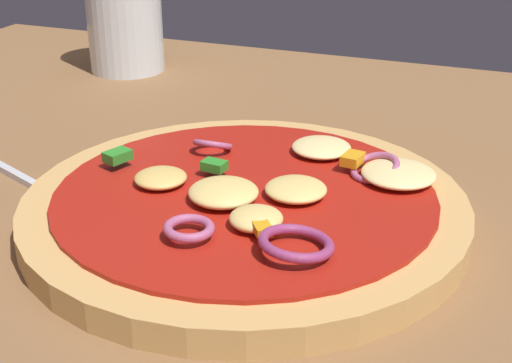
% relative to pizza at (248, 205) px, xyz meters
% --- Properties ---
extents(dining_table, '(1.16, 0.88, 0.03)m').
position_rel_pizza_xyz_m(dining_table, '(0.05, -0.01, -0.03)').
color(dining_table, brown).
rests_on(dining_table, ground).
extents(pizza, '(0.29, 0.29, 0.04)m').
position_rel_pizza_xyz_m(pizza, '(0.00, 0.00, 0.00)').
color(pizza, tan).
rests_on(pizza, dining_table).
extents(fork, '(0.18, 0.08, 0.01)m').
position_rel_pizza_xyz_m(fork, '(-0.18, -0.01, -0.01)').
color(fork, silver).
rests_on(fork, dining_table).
extents(beer_glass, '(0.08, 0.08, 0.13)m').
position_rel_pizza_xyz_m(beer_glass, '(-0.26, 0.28, 0.04)').
color(beer_glass, silver).
rests_on(beer_glass, dining_table).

